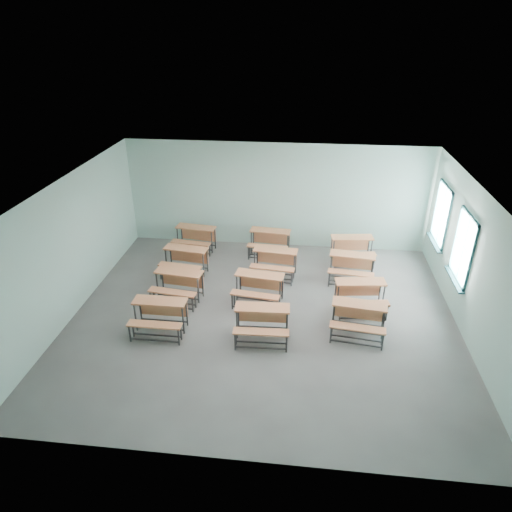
% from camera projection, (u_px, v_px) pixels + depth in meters
% --- Properties ---
extents(room, '(9.04, 8.04, 3.24)m').
position_uv_depth(room, '(267.00, 257.00, 10.13)').
color(room, slate).
rests_on(room, ground).
extents(desk_unit_r0c0, '(1.19, 0.80, 0.74)m').
position_uv_depth(desk_unit_r0c0, '(159.00, 312.00, 10.13)').
color(desk_unit_r0c0, '#C47047').
rests_on(desk_unit_r0c0, ground).
extents(desk_unit_r0c1, '(1.22, 0.85, 0.74)m').
position_uv_depth(desk_unit_r0c1, '(262.00, 319.00, 9.91)').
color(desk_unit_r0c1, '#C47047').
rests_on(desk_unit_r0c1, ground).
extents(desk_unit_r0c2, '(1.28, 0.94, 0.74)m').
position_uv_depth(desk_unit_r0c2, '(359.00, 315.00, 10.03)').
color(desk_unit_r0c2, '#C47047').
rests_on(desk_unit_r0c2, ground).
extents(desk_unit_r1c0, '(1.29, 0.95, 0.74)m').
position_uv_depth(desk_unit_r1c0, '(178.00, 282.00, 11.31)').
color(desk_unit_r1c0, '#C47047').
rests_on(desk_unit_r1c0, ground).
extents(desk_unit_r1c1, '(1.29, 0.95, 0.74)m').
position_uv_depth(desk_unit_r1c1, '(259.00, 285.00, 11.19)').
color(desk_unit_r1c1, '#C47047').
rests_on(desk_unit_r1c1, ground).
extents(desk_unit_r1c2, '(1.28, 0.94, 0.74)m').
position_uv_depth(desk_unit_r1c2, '(361.00, 292.00, 10.89)').
color(desk_unit_r1c2, '#C47047').
rests_on(desk_unit_r1c2, ground).
extents(desk_unit_r2c0, '(1.29, 0.95, 0.74)m').
position_uv_depth(desk_unit_r2c0, '(185.00, 258.00, 12.47)').
color(desk_unit_r2c0, '#C47047').
rests_on(desk_unit_r2c0, ground).
extents(desk_unit_r2c1, '(1.27, 0.93, 0.74)m').
position_uv_depth(desk_unit_r2c1, '(275.00, 259.00, 12.39)').
color(desk_unit_r2c1, '#C47047').
rests_on(desk_unit_r2c1, ground).
extents(desk_unit_r2c2, '(1.28, 0.93, 0.74)m').
position_uv_depth(desk_unit_r2c2, '(352.00, 264.00, 12.15)').
color(desk_unit_r2c2, '#C47047').
rests_on(desk_unit_r2c2, ground).
extents(desk_unit_r3c0, '(1.29, 0.95, 0.74)m').
position_uv_depth(desk_unit_r3c0, '(195.00, 235.00, 13.76)').
color(desk_unit_r3c0, '#C47047').
rests_on(desk_unit_r3c0, ground).
extents(desk_unit_r3c1, '(1.26, 0.90, 0.74)m').
position_uv_depth(desk_unit_r3c1, '(270.00, 239.00, 13.53)').
color(desk_unit_r3c1, '#C47047').
rests_on(desk_unit_r3c1, ground).
extents(desk_unit_r3c2, '(1.28, 0.95, 0.74)m').
position_uv_depth(desk_unit_r3c2, '(352.00, 246.00, 13.11)').
color(desk_unit_r3c2, '#C47047').
rests_on(desk_unit_r3c2, ground).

